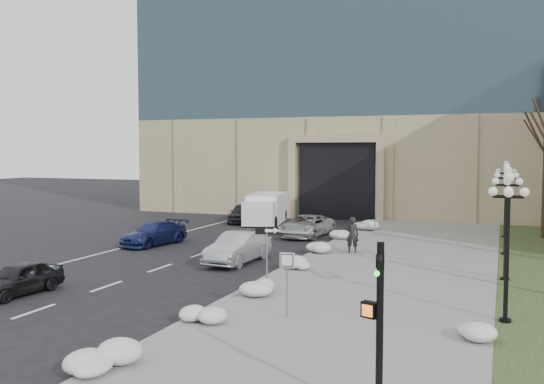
{
  "coord_description": "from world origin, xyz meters",
  "views": [
    {
      "loc": [
        8.14,
        -13.83,
        5.43
      ],
      "look_at": [
        -1.75,
        12.01,
        3.5
      ],
      "focal_mm": 40.0,
      "sensor_mm": 36.0,
      "label": 1
    }
  ],
  "objects": [
    {
      "name": "pedestrian",
      "position": [
        0.9,
        16.71,
        1.05
      ],
      "size": [
        0.78,
        0.62,
        1.86
      ],
      "primitive_type": "imported",
      "rotation": [
        0.0,
        0.0,
        3.43
      ],
      "color": "black",
      "rests_on": "sidewalk"
    },
    {
      "name": "car_e",
      "position": [
        -10.01,
        27.46,
        0.71
      ],
      "size": [
        2.46,
        4.42,
        1.42
      ],
      "primitive_type": "imported",
      "rotation": [
        0.0,
        0.0,
        0.2
      ],
      "color": "#333238",
      "rests_on": "ground"
    },
    {
      "name": "office_tower",
      "position": [
        -2.01,
        43.58,
        18.49
      ],
      "size": [
        40.0,
        24.7,
        36.0
      ],
      "color": "tan",
      "rests_on": "ground"
    },
    {
      "name": "traffic_signal",
      "position": [
        5.92,
        -2.23,
        1.81
      ],
      "size": [
        0.62,
        0.82,
        3.65
      ],
      "rotation": [
        0.0,
        0.0,
        -0.34
      ],
      "color": "black",
      "rests_on": "ground"
    },
    {
      "name": "car_a",
      "position": [
        -8.76,
        3.67,
        0.62
      ],
      "size": [
        1.74,
        3.73,
        1.23
      ],
      "primitive_type": "imported",
      "rotation": [
        0.0,
        0.0,
        -0.08
      ],
      "color": "black",
      "rests_on": "ground"
    },
    {
      "name": "snow_clump_b",
      "position": [
        -0.47,
        2.65,
        0.3
      ],
      "size": [
        1.1,
        1.6,
        0.36
      ],
      "primitive_type": "ellipsoid",
      "color": "white",
      "rests_on": "sidewalk"
    },
    {
      "name": "car_c",
      "position": [
        -10.43,
        15.78,
        0.65
      ],
      "size": [
        2.57,
        4.74,
        1.3
      ],
      "primitive_type": "imported",
      "rotation": [
        0.0,
        0.0,
        -0.17
      ],
      "color": "navy",
      "rests_on": "ground"
    },
    {
      "name": "lamppost_a",
      "position": [
        8.3,
        6.0,
        3.07
      ],
      "size": [
        1.18,
        1.18,
        4.76
      ],
      "color": "black",
      "rests_on": "ground"
    },
    {
      "name": "snow_clump_d",
      "position": [
        -0.37,
        11.48,
        0.3
      ],
      "size": [
        1.1,
        1.6,
        0.36
      ],
      "primitive_type": "ellipsoid",
      "color": "white",
      "rests_on": "sidewalk"
    },
    {
      "name": "snow_clump_f",
      "position": [
        -0.67,
        20.8,
        0.3
      ],
      "size": [
        1.1,
        1.6,
        0.36
      ],
      "primitive_type": "ellipsoid",
      "color": "white",
      "rests_on": "sidewalk"
    },
    {
      "name": "snow_clump_a",
      "position": [
        -0.68,
        -1.86,
        0.3
      ],
      "size": [
        1.1,
        1.6,
        0.36
      ],
      "primitive_type": "ellipsoid",
      "color": "white",
      "rests_on": "sidewalk"
    },
    {
      "name": "ground",
      "position": [
        0.0,
        0.0,
        0.0
      ],
      "size": [
        160.0,
        160.0,
        0.0
      ],
      "primitive_type": "plane",
      "color": "black",
      "rests_on": "ground"
    },
    {
      "name": "snow_clump_g",
      "position": [
        -0.37,
        25.32,
        0.3
      ],
      "size": [
        1.1,
        1.6,
        0.36
      ],
      "primitive_type": "ellipsoid",
      "color": "white",
      "rests_on": "sidewalk"
    },
    {
      "name": "one_way_sign",
      "position": [
        -0.14,
        7.66,
        2.06
      ],
      "size": [
        0.92,
        0.42,
        2.49
      ],
      "rotation": [
        0.0,
        0.0,
        0.35
      ],
      "color": "slate",
      "rests_on": "ground"
    },
    {
      "name": "snow_clump_h",
      "position": [
        7.49,
        3.48,
        0.3
      ],
      "size": [
        1.1,
        1.6,
        0.36
      ],
      "primitive_type": "ellipsoid",
      "color": "white",
      "rests_on": "sidewalk"
    },
    {
      "name": "lamppost_d",
      "position": [
        8.3,
        25.5,
        3.07
      ],
      "size": [
        1.18,
        1.18,
        4.76
      ],
      "color": "black",
      "rests_on": "ground"
    },
    {
      "name": "sidewalk",
      "position": [
        3.5,
        14.0,
        0.06
      ],
      "size": [
        9.0,
        40.0,
        0.12
      ],
      "primitive_type": "cube",
      "color": "gray",
      "rests_on": "ground"
    },
    {
      "name": "box_truck",
      "position": [
        -8.37,
        28.06,
        1.03
      ],
      "size": [
        3.5,
        6.98,
        2.12
      ],
      "rotation": [
        0.0,
        0.0,
        0.19
      ],
      "color": "white",
      "rests_on": "ground"
    },
    {
      "name": "car_b",
      "position": [
        -3.66,
        12.43,
        0.74
      ],
      "size": [
        1.81,
        4.56,
        1.48
      ],
      "primitive_type": "imported",
      "rotation": [
        0.0,
        0.0,
        -0.05
      ],
      "color": "#A9ACB1",
      "rests_on": "ground"
    },
    {
      "name": "snow_clump_c",
      "position": [
        -0.31,
        6.44,
        0.3
      ],
      "size": [
        1.1,
        1.6,
        0.36
      ],
      "primitive_type": "ellipsoid",
      "color": "white",
      "rests_on": "sidewalk"
    },
    {
      "name": "snow_clump_e",
      "position": [
        -0.71,
        15.82,
        0.3
      ],
      "size": [
        1.1,
        1.6,
        0.36
      ],
      "primitive_type": "ellipsoid",
      "color": "white",
      "rests_on": "sidewalk"
    },
    {
      "name": "curb",
      "position": [
        -1.0,
        14.0,
        0.07
      ],
      "size": [
        0.3,
        40.0,
        0.14
      ],
      "primitive_type": "cube",
      "color": "gray",
      "rests_on": "ground"
    },
    {
      "name": "lamppost_b",
      "position": [
        8.3,
        12.5,
        3.07
      ],
      "size": [
        1.18,
        1.18,
        4.76
      ],
      "color": "black",
      "rests_on": "ground"
    },
    {
      "name": "car_d",
      "position": [
        -3.27,
        22.06,
        0.68
      ],
      "size": [
        2.68,
        5.05,
        1.35
      ],
      "primitive_type": "imported",
      "rotation": [
        0.0,
        0.0,
        -0.09
      ],
      "color": "silver",
      "rests_on": "ground"
    },
    {
      "name": "keep_sign",
      "position": [
        1.83,
        3.97,
        1.61
      ],
      "size": [
        0.47,
        0.1,
        2.19
      ],
      "rotation": [
        0.0,
        0.0,
        0.12
      ],
      "color": "slate",
      "rests_on": "ground"
    },
    {
      "name": "lamppost_c",
      "position": [
        8.3,
        19.0,
        3.07
      ],
      "size": [
        1.18,
        1.18,
        4.76
      ],
      "color": "black",
      "rests_on": "ground"
    }
  ]
}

